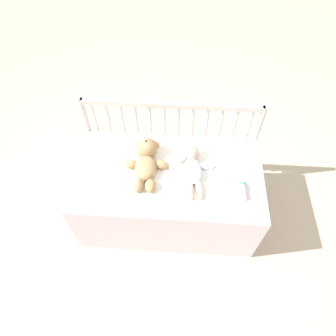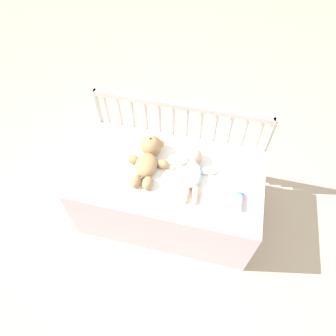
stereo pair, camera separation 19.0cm
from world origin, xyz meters
The scene contains 7 objects.
ground_plane centered at (0.00, 0.00, 0.00)m, with size 12.00×12.00×0.00m, color #C6B293.
crib_mattress centered at (0.00, 0.00, 0.26)m, with size 1.24×0.66×0.53m.
crib_rail centered at (0.00, 0.36, 0.59)m, with size 1.24×0.04×0.81m.
blanket centered at (0.01, 0.00, 0.53)m, with size 0.81×0.51×0.01m.
teddy_bear centered at (-0.15, 0.06, 0.59)m, with size 0.29×0.39×0.15m.
baby centered at (0.15, 0.03, 0.57)m, with size 0.32×0.39×0.11m.
baby_bottle centered at (0.47, -0.11, 0.55)m, with size 0.05×0.14×0.05m.
Camera 2 is at (0.26, -1.09, 2.12)m, focal length 32.00 mm.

